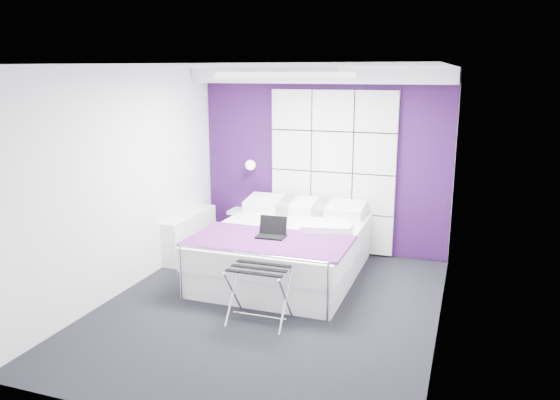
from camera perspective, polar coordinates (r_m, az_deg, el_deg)
name	(u,v)px	position (r m, az deg, el deg)	size (l,w,h in m)	color
floor	(269,307)	(6.18, -1.11, -11.10)	(4.40, 4.40, 0.00)	black
ceiling	(268,67)	(5.64, -1.23, 13.76)	(4.40, 4.40, 0.00)	white
wall_back	(323,162)	(7.83, 4.53, 4.02)	(3.60, 3.60, 0.00)	white
wall_left	(125,182)	(6.61, -15.93, 1.84)	(4.40, 4.40, 0.00)	white
wall_right	(446,207)	(5.42, 16.94, -0.66)	(4.40, 4.40, 0.00)	white
accent_wall	(323,162)	(7.82, 4.51, 4.00)	(3.58, 0.02, 2.58)	#310F43
soffit	(320,76)	(7.49, 4.19, 12.82)	(3.58, 0.50, 0.20)	white
headboard	(332,172)	(7.76, 5.46, 2.94)	(1.80, 0.08, 2.30)	silver
skylight	(287,72)	(6.20, 0.79, 13.25)	(1.36, 0.86, 0.12)	white
wall_lamp	(251,165)	(8.05, -3.00, 3.71)	(0.15, 0.15, 0.15)	white
radiator	(190,234)	(7.86, -9.37, -3.57)	(0.22, 1.20, 0.60)	white
bed	(285,249)	(7.00, 0.56, -5.19)	(1.88, 2.27, 0.79)	white
nightstand	(244,212)	(8.21, -3.82, -1.21)	(0.41, 0.32, 0.05)	white
luggage_rack	(259,295)	(5.74, -2.20, -9.88)	(0.60, 0.45, 0.59)	silver
laptop	(272,231)	(6.49, -0.81, -3.31)	(0.33, 0.24, 0.24)	black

